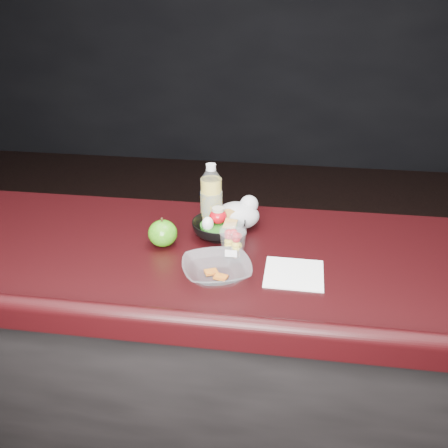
{
  "coord_description": "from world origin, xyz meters",
  "views": [
    {
      "loc": [
        0.25,
        -0.96,
        1.75
      ],
      "look_at": [
        0.06,
        0.34,
        1.1
      ],
      "focal_mm": 40.0,
      "sensor_mm": 36.0,
      "label": 1
    }
  ],
  "objects": [
    {
      "name": "counter",
      "position": [
        0.0,
        0.3,
        0.51
      ],
      "size": [
        4.06,
        0.71,
        1.02
      ],
      "color": "black",
      "rests_on": "ground"
    },
    {
      "name": "lemonade_bottle",
      "position": [
        -0.0,
        0.48,
        1.11
      ],
      "size": [
        0.07,
        0.07,
        0.21
      ],
      "color": "gold",
      "rests_on": "counter"
    },
    {
      "name": "fruit_cup",
      "position": [
        0.09,
        0.28,
        1.08
      ],
      "size": [
        0.08,
        0.08,
        0.11
      ],
      "color": "white",
      "rests_on": "counter"
    },
    {
      "name": "green_apple",
      "position": [
        -0.13,
        0.33,
        1.06
      ],
      "size": [
        0.09,
        0.09,
        0.09
      ],
      "color": "#22750D",
      "rests_on": "counter"
    },
    {
      "name": "plastic_bag",
      "position": [
        0.09,
        0.48,
        1.07
      ],
      "size": [
        0.14,
        0.12,
        0.1
      ],
      "color": "silver",
      "rests_on": "counter"
    },
    {
      "name": "snack_bowl",
      "position": [
        0.03,
        0.41,
        1.05
      ],
      "size": [
        0.19,
        0.19,
        0.09
      ],
      "rotation": [
        0.0,
        0.0,
        -0.18
      ],
      "color": "black",
      "rests_on": "counter"
    },
    {
      "name": "takeout_bowl",
      "position": [
        0.06,
        0.17,
        1.04
      ],
      "size": [
        0.24,
        0.24,
        0.05
      ],
      "rotation": [
        0.0,
        0.0,
        0.33
      ],
      "color": "silver",
      "rests_on": "counter"
    },
    {
      "name": "paper_napkin",
      "position": [
        0.27,
        0.22,
        1.02
      ],
      "size": [
        0.16,
        0.16,
        0.0
      ],
      "primitive_type": "cube",
      "rotation": [
        0.0,
        0.0,
        -0.01
      ],
      "color": "white",
      "rests_on": "counter"
    }
  ]
}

